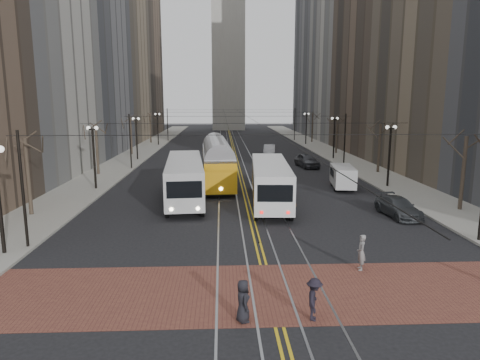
{
  "coord_description": "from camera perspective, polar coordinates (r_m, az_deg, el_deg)",
  "views": [
    {
      "loc": [
        -2.06,
        -21.24,
        8.14
      ],
      "look_at": [
        -0.86,
        6.34,
        3.0
      ],
      "focal_mm": 32.0,
      "sensor_mm": 36.0,
      "label": 1
    }
  ],
  "objects": [
    {
      "name": "transit_bus",
      "position": [
        35.67,
        -7.37,
        0.02
      ],
      "size": [
        3.85,
        13.57,
        3.35
      ],
      "primitive_type": "cube",
      "rotation": [
        0.0,
        0.0,
        0.08
      ],
      "color": "beige",
      "rests_on": "ground"
    },
    {
      "name": "centre_lines",
      "position": [
        66.77,
        -0.7,
        3.56
      ],
      "size": [
        0.42,
        130.0,
        0.01
      ],
      "primitive_type": "cube",
      "color": "gold",
      "rests_on": "ground"
    },
    {
      "name": "building_right_mid",
      "position": [
        73.21,
        20.57,
        16.86
      ],
      "size": [
        16.0,
        20.0,
        34.0
      ],
      "primitive_type": "cube",
      "color": "brown",
      "rests_on": "ground"
    },
    {
      "name": "sedan_grey",
      "position": [
        53.6,
        8.93,
        2.61
      ],
      "size": [
        2.73,
        5.26,
        1.71
      ],
      "primitive_type": "imported",
      "rotation": [
        0.0,
        0.0,
        0.15
      ],
      "color": "#44464C",
      "rests_on": "ground"
    },
    {
      "name": "rear_bus",
      "position": [
        34.21,
        4.04,
        -0.45
      ],
      "size": [
        3.49,
        12.66,
        3.26
      ],
      "primitive_type": "cube",
      "rotation": [
        0.0,
        0.0,
        -0.06
      ],
      "color": "silver",
      "rests_on": "ground"
    },
    {
      "name": "building_right_midfar",
      "position": [
        93.83,
        17.11,
        21.08
      ],
      "size": [
        20.0,
        20.0,
        52.0
      ],
      "primitive_type": "cube",
      "color": "#AAA79F",
      "rests_on": "ground"
    },
    {
      "name": "pedestrian_b",
      "position": [
        21.83,
        15.86,
        -9.26
      ],
      "size": [
        0.51,
        0.7,
        1.76
      ],
      "primitive_type": "imported",
      "rotation": [
        0.0,
        0.0,
        4.57
      ],
      "color": "gray",
      "rests_on": "crosswalk_band"
    },
    {
      "name": "building_left_midfar",
      "position": [
        92.61,
        -19.75,
        21.08
      ],
      "size": [
        20.0,
        20.0,
        52.0
      ],
      "primitive_type": "cube",
      "color": "#7E6D57",
      "rests_on": "ground"
    },
    {
      "name": "lamp_posts",
      "position": [
        50.32,
        -0.13,
        4.46
      ],
      "size": [
        27.6,
        57.2,
        5.6
      ],
      "color": "black",
      "rests_on": "ground"
    },
    {
      "name": "streetcar",
      "position": [
        42.76,
        -3.05,
        1.93
      ],
      "size": [
        3.47,
        14.87,
        3.48
      ],
      "primitive_type": "cube",
      "rotation": [
        0.0,
        0.0,
        0.05
      ],
      "color": "#F1A615",
      "rests_on": "ground"
    },
    {
      "name": "sidewalk_right",
      "position": [
        68.88,
        11.9,
        3.6
      ],
      "size": [
        5.0,
        140.0,
        0.15
      ],
      "primitive_type": "cube",
      "color": "gray",
      "rests_on": "ground"
    },
    {
      "name": "sidewalk_left",
      "position": [
        67.98,
        -13.46,
        3.45
      ],
      "size": [
        5.0,
        140.0,
        0.15
      ],
      "primitive_type": "cube",
      "color": "gray",
      "rests_on": "ground"
    },
    {
      "name": "streetcar_rails",
      "position": [
        66.77,
        -0.7,
        3.55
      ],
      "size": [
        4.8,
        130.0,
        0.02
      ],
      "primitive_type": "cube",
      "color": "gray",
      "rests_on": "ground"
    },
    {
      "name": "building_left_mid",
      "position": [
        71.76,
        -22.55,
        16.87
      ],
      "size": [
        16.0,
        20.0,
        34.0
      ],
      "primitive_type": "cube",
      "color": "slate",
      "rests_on": "ground"
    },
    {
      "name": "cargo_van",
      "position": [
        40.96,
        13.52,
        0.3
      ],
      "size": [
        2.46,
        5.0,
        2.12
      ],
      "primitive_type": "cube",
      "rotation": [
        0.0,
        0.0,
        -0.13
      ],
      "color": "silver",
      "rests_on": "ground"
    },
    {
      "name": "building_right_far",
      "position": [
        111.36,
        12.37,
        16.43
      ],
      "size": [
        16.0,
        20.0,
        40.0
      ],
      "primitive_type": "cube",
      "color": "slate",
      "rests_on": "ground"
    },
    {
      "name": "building_left_far",
      "position": [
        110.41,
        -15.36,
        16.36
      ],
      "size": [
        16.0,
        20.0,
        40.0
      ],
      "primitive_type": "cube",
      "color": "brown",
      "rests_on": "ground"
    },
    {
      "name": "ground",
      "position": [
        22.84,
        2.9,
        -10.34
      ],
      "size": [
        260.0,
        260.0,
        0.0
      ],
      "primitive_type": "plane",
      "color": "black",
      "rests_on": "ground"
    },
    {
      "name": "pedestrian_a",
      "position": [
        16.48,
        0.38,
        -15.82
      ],
      "size": [
        0.68,
        0.89,
        1.62
      ],
      "primitive_type": "imported",
      "rotation": [
        0.0,
        0.0,
        1.8
      ],
      "color": "black",
      "rests_on": "crosswalk_band"
    },
    {
      "name": "pedestrian_d",
      "position": [
        16.81,
        9.87,
        -15.4
      ],
      "size": [
        0.85,
        1.17,
        1.64
      ],
      "primitive_type": "imported",
      "rotation": [
        0.0,
        0.0,
        1.33
      ],
      "color": "black",
      "rests_on": "crosswalk_band"
    },
    {
      "name": "sedan_parked",
      "position": [
        32.53,
        20.34,
        -3.39
      ],
      "size": [
        2.37,
        4.82,
        1.35
      ],
      "primitive_type": "imported",
      "rotation": [
        0.0,
        0.0,
        0.11
      ],
      "color": "#3E4246",
      "rests_on": "ground"
    },
    {
      "name": "crosswalk_band",
      "position": [
        19.18,
        4.05,
        -14.58
      ],
      "size": [
        25.0,
        6.0,
        0.01
      ],
      "primitive_type": "cube",
      "color": "brown",
      "rests_on": "ground"
    },
    {
      "name": "trolley_wires",
      "position": [
        56.28,
        -0.38,
        6.1
      ],
      "size": [
        25.96,
        120.0,
        6.6
      ],
      "color": "black",
      "rests_on": "ground"
    },
    {
      "name": "street_trees",
      "position": [
        56.78,
        -0.4,
        5.15
      ],
      "size": [
        31.68,
        53.28,
        5.6
      ],
      "color": "#382D23",
      "rests_on": "ground"
    },
    {
      "name": "sedan_silver",
      "position": [
        64.42,
        3.94,
        3.98
      ],
      "size": [
        2.31,
        5.04,
        1.6
      ],
      "primitive_type": "imported",
      "rotation": [
        0.0,
        0.0,
        -0.13
      ],
      "color": "#A8A9AF",
      "rests_on": "ground"
    }
  ]
}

